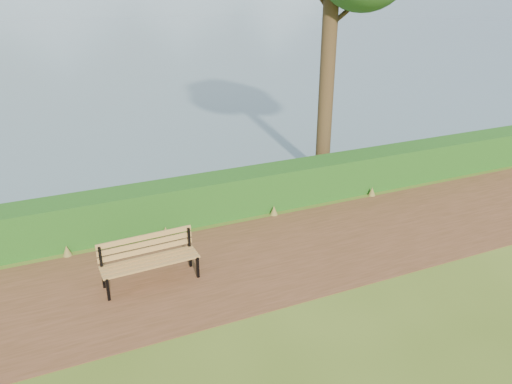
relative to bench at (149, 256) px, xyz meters
name	(u,v)px	position (x,y,z in m)	size (l,w,h in m)	color
ground	(246,271)	(1.81, -0.44, -0.53)	(140.00, 140.00, 0.00)	#415A19
path	(241,263)	(1.81, -0.14, -0.52)	(40.00, 3.40, 0.01)	#51331C
hedge	(204,199)	(1.81, 2.16, -0.03)	(32.00, 0.85, 1.00)	#194112
bench	(149,256)	(0.00, 0.00, 0.00)	(1.84, 0.61, 0.91)	black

